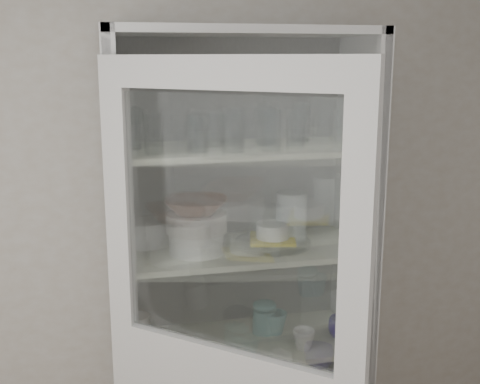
{
  "coord_description": "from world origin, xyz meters",
  "views": [
    {
      "loc": [
        -0.3,
        -0.95,
        1.99
      ],
      "look_at": [
        0.2,
        1.27,
        1.48
      ],
      "focal_mm": 45.0,
      "sensor_mm": 36.0,
      "label": 1
    }
  ],
  "objects_px": {
    "goblet_3": "(302,120)",
    "yellow_trivet": "(273,239)",
    "goblet_0": "(136,124)",
    "teal_jar": "(265,318)",
    "mug_blue": "(342,328)",
    "plate_stack_front": "(197,242)",
    "goblet_2": "(264,120)",
    "white_ramekin": "(273,230)",
    "measuring_cups": "(189,351)",
    "grey_bowl_stack": "(291,216)",
    "white_canister": "(138,330)",
    "plate_stack_back": "(146,231)",
    "pantry_cabinet": "(237,315)",
    "goblet_1": "(223,124)",
    "mug_white": "(304,339)",
    "glass_platter": "(273,243)",
    "terracotta_bowl": "(196,206)",
    "mug_teal": "(275,323)",
    "cream_bowl": "(196,222)"
  },
  "relations": [
    {
      "from": "goblet_2",
      "to": "terracotta_bowl",
      "type": "distance_m",
      "value": 0.44
    },
    {
      "from": "goblet_0",
      "to": "mug_teal",
      "type": "distance_m",
      "value": 1.0
    },
    {
      "from": "plate_stack_front",
      "to": "teal_jar",
      "type": "xyz_separation_m",
      "value": [
        0.29,
        0.08,
        -0.38
      ]
    },
    {
      "from": "terracotta_bowl",
      "to": "plate_stack_front",
      "type": "bearing_deg",
      "value": 0.0
    },
    {
      "from": "mug_blue",
      "to": "measuring_cups",
      "type": "distance_m",
      "value": 0.63
    },
    {
      "from": "plate_stack_back",
      "to": "goblet_0",
      "type": "bearing_deg",
      "value": -149.87
    },
    {
      "from": "mug_blue",
      "to": "white_canister",
      "type": "distance_m",
      "value": 0.83
    },
    {
      "from": "terracotta_bowl",
      "to": "white_ramekin",
      "type": "distance_m",
      "value": 0.34
    },
    {
      "from": "white_canister",
      "to": "plate_stack_front",
      "type": "bearing_deg",
      "value": -21.8
    },
    {
      "from": "mug_teal",
      "to": "mug_white",
      "type": "xyz_separation_m",
      "value": [
        0.07,
        -0.16,
        -0.01
      ]
    },
    {
      "from": "glass_platter",
      "to": "measuring_cups",
      "type": "xyz_separation_m",
      "value": [
        -0.35,
        -0.08,
        -0.39
      ]
    },
    {
      "from": "goblet_0",
      "to": "teal_jar",
      "type": "xyz_separation_m",
      "value": [
        0.5,
        -0.07,
        -0.82
      ]
    },
    {
      "from": "plate_stack_front",
      "to": "teal_jar",
      "type": "distance_m",
      "value": 0.49
    },
    {
      "from": "cream_bowl",
      "to": "measuring_cups",
      "type": "distance_m",
      "value": 0.5
    },
    {
      "from": "pantry_cabinet",
      "to": "mug_white",
      "type": "bearing_deg",
      "value": -41.89
    },
    {
      "from": "white_ramekin",
      "to": "mug_teal",
      "type": "height_order",
      "value": "white_ramekin"
    },
    {
      "from": "pantry_cabinet",
      "to": "goblet_1",
      "type": "height_order",
      "value": "pantry_cabinet"
    },
    {
      "from": "goblet_3",
      "to": "grey_bowl_stack",
      "type": "xyz_separation_m",
      "value": [
        -0.05,
        -0.03,
        -0.39
      ]
    },
    {
      "from": "cream_bowl",
      "to": "white_ramekin",
      "type": "relative_size",
      "value": 1.73
    },
    {
      "from": "plate_stack_front",
      "to": "white_ramekin",
      "type": "xyz_separation_m",
      "value": [
        0.31,
        0.03,
        0.02
      ]
    },
    {
      "from": "pantry_cabinet",
      "to": "terracotta_bowl",
      "type": "bearing_deg",
      "value": -150.06
    },
    {
      "from": "mug_blue",
      "to": "white_canister",
      "type": "xyz_separation_m",
      "value": [
        -0.82,
        0.14,
        0.01
      ]
    },
    {
      "from": "goblet_3",
      "to": "mug_blue",
      "type": "xyz_separation_m",
      "value": [
        0.14,
        -0.16,
        -0.84
      ]
    },
    {
      "from": "goblet_3",
      "to": "white_ramekin",
      "type": "xyz_separation_m",
      "value": [
        -0.14,
        -0.08,
        -0.43
      ]
    },
    {
      "from": "goblet_0",
      "to": "goblet_1",
      "type": "bearing_deg",
      "value": -3.64
    },
    {
      "from": "pantry_cabinet",
      "to": "plate_stack_front",
      "type": "distance_m",
      "value": 0.42
    },
    {
      "from": "glass_platter",
      "to": "yellow_trivet",
      "type": "height_order",
      "value": "yellow_trivet"
    },
    {
      "from": "grey_bowl_stack",
      "to": "white_canister",
      "type": "distance_m",
      "value": 0.77
    },
    {
      "from": "plate_stack_front",
      "to": "terracotta_bowl",
      "type": "height_order",
      "value": "terracotta_bowl"
    },
    {
      "from": "glass_platter",
      "to": "white_ramekin",
      "type": "xyz_separation_m",
      "value": [
        0.0,
        0.0,
        0.05
      ]
    },
    {
      "from": "pantry_cabinet",
      "to": "plate_stack_front",
      "type": "bearing_deg",
      "value": -150.06
    },
    {
      "from": "goblet_0",
      "to": "measuring_cups",
      "type": "xyz_separation_m",
      "value": [
        0.16,
        -0.21,
        -0.86
      ]
    },
    {
      "from": "goblet_3",
      "to": "yellow_trivet",
      "type": "bearing_deg",
      "value": -149.85
    },
    {
      "from": "pantry_cabinet",
      "to": "glass_platter",
      "type": "distance_m",
      "value": 0.36
    },
    {
      "from": "glass_platter",
      "to": "grey_bowl_stack",
      "type": "relative_size",
      "value": 1.53
    },
    {
      "from": "goblet_0",
      "to": "mug_blue",
      "type": "distance_m",
      "value": 1.17
    },
    {
      "from": "plate_stack_front",
      "to": "mug_teal",
      "type": "xyz_separation_m",
      "value": [
        0.33,
        0.06,
        -0.4
      ]
    },
    {
      "from": "mug_blue",
      "to": "pantry_cabinet",
      "type": "bearing_deg",
      "value": 168.94
    },
    {
      "from": "goblet_2",
      "to": "mug_blue",
      "type": "height_order",
      "value": "goblet_2"
    },
    {
      "from": "goblet_2",
      "to": "cream_bowl",
      "type": "relative_size",
      "value": 0.76
    },
    {
      "from": "goblet_1",
      "to": "cream_bowl",
      "type": "height_order",
      "value": "goblet_1"
    },
    {
      "from": "goblet_2",
      "to": "plate_stack_back",
      "type": "height_order",
      "value": "goblet_2"
    },
    {
      "from": "plate_stack_front",
      "to": "goblet_1",
      "type": "bearing_deg",
      "value": 45.96
    },
    {
      "from": "pantry_cabinet",
      "to": "grey_bowl_stack",
      "type": "distance_m",
      "value": 0.48
    },
    {
      "from": "plate_stack_back",
      "to": "mug_teal",
      "type": "relative_size",
      "value": 2.18
    },
    {
      "from": "grey_bowl_stack",
      "to": "goblet_1",
      "type": "bearing_deg",
      "value": 167.49
    },
    {
      "from": "goblet_2",
      "to": "white_ramekin",
      "type": "bearing_deg",
      "value": -82.03
    },
    {
      "from": "terracotta_bowl",
      "to": "goblet_3",
      "type": "bearing_deg",
      "value": 13.76
    },
    {
      "from": "white_ramekin",
      "to": "mug_teal",
      "type": "bearing_deg",
      "value": 52.41
    },
    {
      "from": "yellow_trivet",
      "to": "teal_jar",
      "type": "xyz_separation_m",
      "value": [
        -0.02,
        0.05,
        -0.36
      ]
    }
  ]
}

